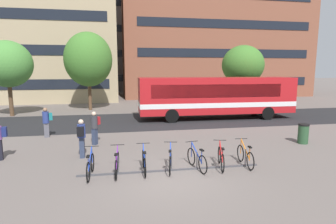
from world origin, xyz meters
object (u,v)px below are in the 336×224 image
Objects in this scene: parked_bicycle_orange_6 at (245,156)px; street_tree_2 at (8,64)px; street_tree_1 at (243,65)px; parked_bicycle_blue_0 at (90,166)px; parked_bicycle_blue_4 at (197,160)px; commuter_red_pack_1 at (95,126)px; parked_bicycle_blue_3 at (170,161)px; parked_bicycle_blue_2 at (144,162)px; parked_bicycle_red_5 at (221,158)px; parked_bicycle_purple_1 at (117,164)px; commuter_teal_pack_2 at (47,120)px; street_tree_0 at (88,60)px; trash_bin at (303,134)px; city_bus at (217,96)px; commuter_black_pack_3 at (81,136)px.

street_tree_2 is at bearing 47.15° from parked_bicycle_orange_6.
street_tree_1 is 1.00× the size of street_tree_2.
parked_bicycle_blue_4 is at bearing -87.06° from parked_bicycle_blue_0.
commuter_red_pack_1 is at bearing 58.95° from parked_bicycle_orange_6.
commuter_red_pack_1 reaches higher than parked_bicycle_orange_6.
street_tree_1 is at bearing -21.01° from parked_bicycle_blue_3.
parked_bicycle_blue_2 and parked_bicycle_red_5 have the same top height.
parked_bicycle_purple_1 is 1.02× the size of parked_bicycle_red_5.
commuter_red_pack_1 is at bearing 128.89° from commuter_teal_pack_2.
parked_bicycle_orange_6 is 0.28× the size of street_tree_1.
parked_bicycle_red_5 is at bearing -79.85° from parked_bicycle_blue_3.
street_tree_0 is at bearing 174.62° from street_tree_1.
trash_bin is (4.48, 2.57, 0.13)m from parked_bicycle_orange_6.
city_bus is 7.01× the size of parked_bicycle_purple_1.
parked_bicycle_blue_4 is at bearing -120.38° from street_tree_1.
commuter_black_pack_3 is (-0.39, -2.15, -0.00)m from commuter_red_pack_1.
parked_bicycle_blue_2 is 1.02× the size of parked_bicycle_blue_3.
trash_bin is (9.53, 2.60, 0.13)m from parked_bicycle_purple_1.
parked_bicycle_orange_6 is at bearing -78.22° from parked_bicycle_blue_3.
commuter_teal_pack_2 is (-7.93, 6.41, 0.59)m from parked_bicycle_red_5.
street_tree_2 is at bearing 30.91° from commuter_black_pack_3.
commuter_red_pack_1 is at bearing 170.72° from trash_bin.
parked_bicycle_purple_1 is 0.24× the size of street_tree_0.
parked_bicycle_red_5 is 10.21m from commuter_teal_pack_2.
city_bus is 12.31m from commuter_teal_pack_2.
street_tree_2 reaches higher than parked_bicycle_orange_6.
parked_bicycle_blue_3 is 5.33m from commuter_red_pack_1.
parked_bicycle_orange_6 is 7.55m from commuter_red_pack_1.
parked_bicycle_blue_2 is 2.03m from parked_bicycle_blue_4.
parked_bicycle_red_5 is at bearing 126.08° from commuter_teal_pack_2.
parked_bicycle_purple_1 is at bearing 45.10° from commuter_red_pack_1.
commuter_teal_pack_2 is at bearing 58.58° from parked_bicycle_orange_6.
parked_bicycle_blue_3 is 1.00× the size of commuter_teal_pack_2.
street_tree_2 is (-7.09, 12.35, 3.25)m from commuter_black_pack_3.
trash_bin is at bearing -77.43° from parked_bicycle_blue_4.
commuter_red_pack_1 is at bearing -9.20° from commuter_black_pack_3.
parked_bicycle_blue_2 is (1.00, 0.05, 0.00)m from parked_bicycle_purple_1.
parked_bicycle_blue_0 is 1.01× the size of commuter_red_pack_1.
commuter_black_pack_3 is (-2.50, 2.14, 0.60)m from parked_bicycle_blue_2.
commuter_black_pack_3 is 0.28× the size of street_tree_2.
commuter_teal_pack_2 is at bearing 35.24° from parked_bicycle_purple_1.
parked_bicycle_blue_3 is at bearing 66.70° from commuter_red_pack_1.
city_bus reaches higher than commuter_teal_pack_2.
parked_bicycle_orange_6 is at bearing -88.55° from parked_bicycle_blue_2.
parked_bicycle_red_5 is 6.75m from commuter_red_pack_1.
commuter_black_pack_3 is (-3.50, 2.14, 0.60)m from parked_bicycle_blue_3.
parked_bicycle_red_5 is 0.99× the size of commuter_black_pack_3.
parked_bicycle_blue_2 is 1.67× the size of trash_bin.
commuter_teal_pack_2 reaches higher than parked_bicycle_blue_0.
commuter_black_pack_3 reaches higher than trash_bin.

